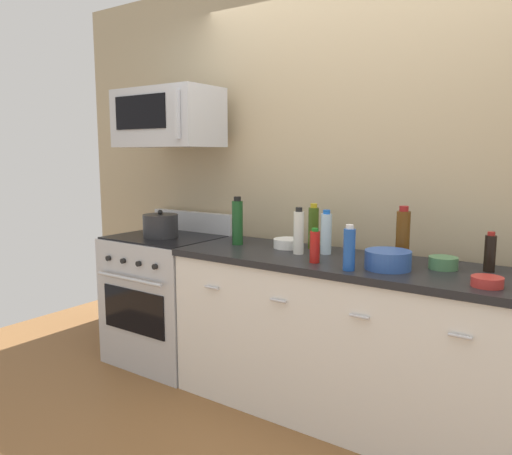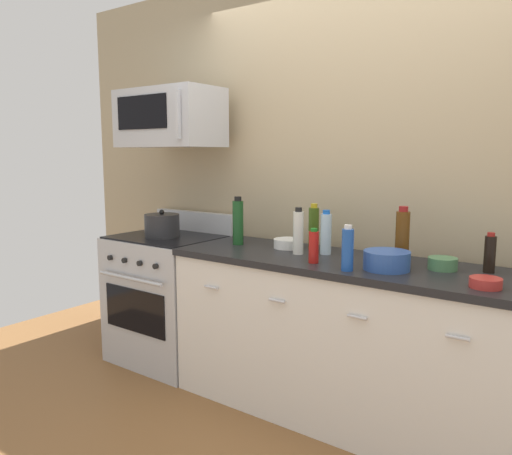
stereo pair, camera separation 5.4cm
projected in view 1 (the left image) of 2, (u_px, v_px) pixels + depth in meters
ground_plane at (340, 414)px, 2.92m from camera, size 6.14×6.14×0.00m
back_wall at (375, 179)px, 3.06m from camera, size 5.12×0.10×2.70m
counter_unit at (342, 338)px, 2.85m from camera, size 2.03×0.66×0.92m
range_oven at (168, 297)px, 3.64m from camera, size 0.76×0.69×1.07m
microwave at (168, 118)px, 3.49m from camera, size 0.74×0.44×0.40m
bottle_soda_blue at (349, 249)px, 2.51m from camera, size 0.06×0.06×0.23m
bottle_wine_amber at (403, 236)px, 2.69m from camera, size 0.07×0.07×0.31m
bottle_wine_green at (237, 222)px, 3.23m from camera, size 0.07×0.07×0.31m
bottle_olive_oil at (313, 227)px, 3.09m from camera, size 0.06×0.06×0.28m
bottle_water_clear at (326, 233)px, 2.93m from camera, size 0.06×0.06×0.26m
bottle_hot_sauce_red at (315, 246)px, 2.70m from camera, size 0.05×0.05×0.19m
bottle_soy_sauce_dark at (490, 253)px, 2.49m from camera, size 0.06×0.06×0.20m
bottle_vinegar_white at (299, 232)px, 2.92m from camera, size 0.06×0.06×0.28m
bowl_red_small at (487, 281)px, 2.21m from camera, size 0.14×0.14×0.04m
bowl_green_glaze at (443, 263)px, 2.56m from camera, size 0.15×0.15×0.06m
bowl_white_ceramic at (288, 243)px, 3.13m from camera, size 0.18×0.18×0.06m
bowl_blue_mixing at (388, 259)px, 2.55m from camera, size 0.24×0.24×0.10m
stockpot at (161, 226)px, 3.52m from camera, size 0.25×0.25×0.19m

